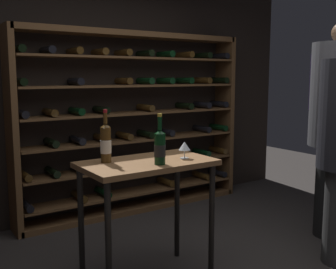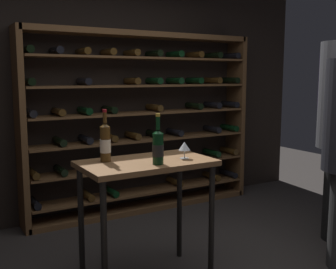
{
  "view_description": "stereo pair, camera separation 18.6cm",
  "coord_description": "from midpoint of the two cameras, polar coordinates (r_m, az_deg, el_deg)",
  "views": [
    {
      "loc": [
        -1.91,
        -2.26,
        1.56
      ],
      "look_at": [
        -0.18,
        0.29,
        1.12
      ],
      "focal_mm": 43.9,
      "sensor_mm": 36.0,
      "label": 1
    },
    {
      "loc": [
        -1.75,
        -2.36,
        1.56
      ],
      "look_at": [
        -0.18,
        0.29,
        1.12
      ],
      "focal_mm": 43.9,
      "sensor_mm": 36.0,
      "label": 2
    }
  ],
  "objects": [
    {
      "name": "wine_glass_stemmed_center",
      "position": [
        3.11,
        4.0,
        -1.71
      ],
      "size": [
        0.09,
        0.09,
        0.13
      ],
      "color": "silver",
      "rests_on": "tasting_table"
    },
    {
      "name": "wine_bottle_green_slim",
      "position": [
        3.01,
        -6.97,
        -1.09
      ],
      "size": [
        0.08,
        0.08,
        0.38
      ],
      "color": "#4C3314",
      "rests_on": "tasting_table"
    },
    {
      "name": "wine_rack",
      "position": [
        4.73,
        -2.22,
        1.69
      ],
      "size": [
        2.78,
        0.32,
        2.05
      ],
      "color": "brown",
      "rests_on": "ground"
    },
    {
      "name": "back_wall",
      "position": [
        4.71,
        -7.82,
        6.64
      ],
      "size": [
        5.54,
        0.1,
        2.89
      ],
      "primitive_type": "cube",
      "color": "black",
      "rests_on": "ground"
    },
    {
      "name": "wine_bottle_gold_foil",
      "position": [
        2.9,
        0.43,
        -1.71
      ],
      "size": [
        0.08,
        0.08,
        0.36
      ],
      "color": "black",
      "rests_on": "tasting_table"
    },
    {
      "name": "tasting_table",
      "position": [
        3.08,
        -1.27,
        -6.08
      ],
      "size": [
        0.98,
        0.56,
        0.94
      ],
      "color": "brown",
      "rests_on": "ground"
    }
  ]
}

